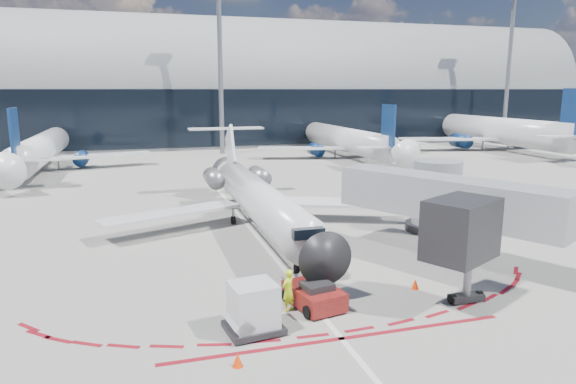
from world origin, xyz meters
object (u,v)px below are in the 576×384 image
object	(u,v)px
regional_jet	(256,196)
uld_container	(253,308)
pushback_tug	(314,295)
ramp_worker	(288,290)

from	to	relation	value
regional_jet	uld_container	distance (m)	15.92
pushback_tug	uld_container	world-z (taller)	uld_container
pushback_tug	uld_container	xyz separation A→B (m)	(-3.11, -1.67, 0.48)
ramp_worker	uld_container	xyz separation A→B (m)	(-1.88, -1.53, 0.06)
pushback_tug	ramp_worker	size ratio (longest dim) A/B	2.47
regional_jet	ramp_worker	xyz separation A→B (m)	(-1.74, -13.93, -1.25)
regional_jet	ramp_worker	distance (m)	14.10
regional_jet	uld_container	size ratio (longest dim) A/B	11.03
uld_container	ramp_worker	bearing A→B (deg)	31.71
regional_jet	pushback_tug	size ratio (longest dim) A/B	5.64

